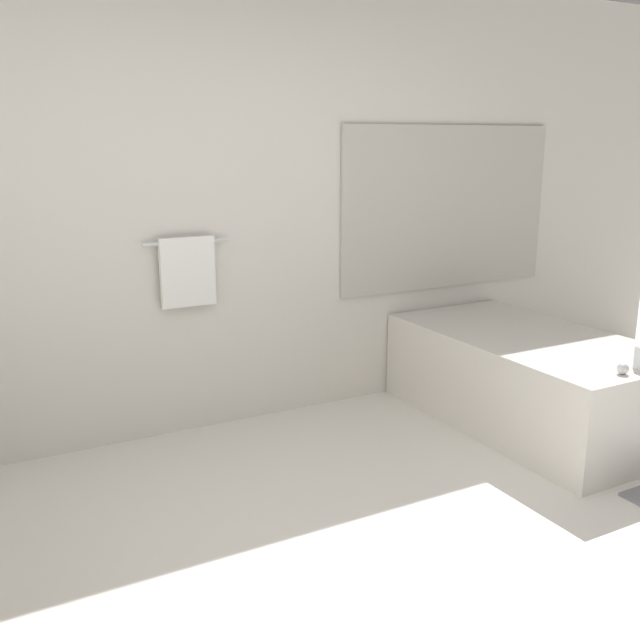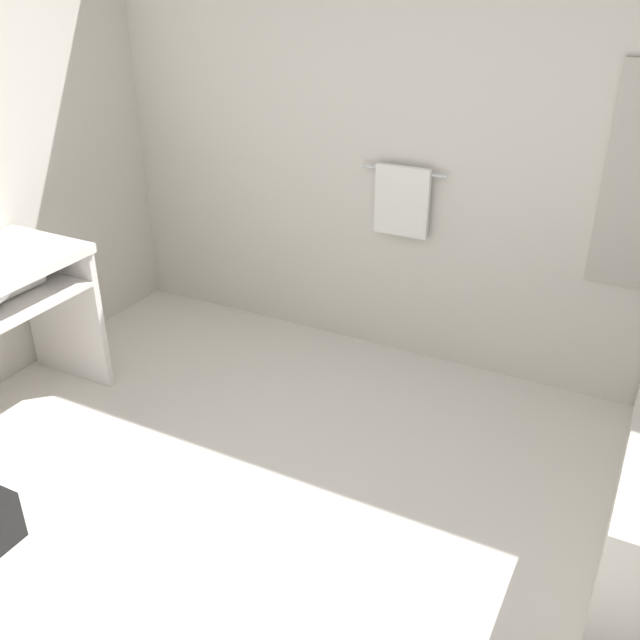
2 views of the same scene
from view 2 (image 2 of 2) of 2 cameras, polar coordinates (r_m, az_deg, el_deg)
name	(u,v)px [view 2 (image 2 of 2)]	position (r m, az deg, el deg)	size (l,w,h in m)	color
ground_plane	(250,626)	(2.90, -5.64, -23.18)	(16.00, 16.00, 0.00)	silver
wall_back_with_blinds	(474,140)	(3.97, 12.20, 13.87)	(7.40, 0.13, 2.70)	silver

